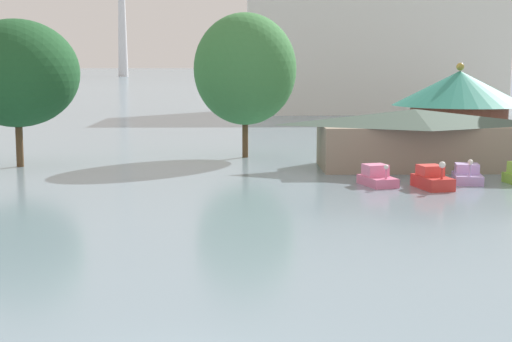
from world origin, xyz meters
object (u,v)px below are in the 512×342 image
at_px(boathouse, 414,137).
at_px(shoreline_tree_mid, 245,69).
at_px(pedal_boat_red, 432,179).
at_px(pedal_boat_lavender, 467,175).
at_px(background_building_block, 371,50).
at_px(green_roof_pavilion, 459,103).
at_px(pedal_boat_pink, 377,177).
at_px(shoreline_tree_tall_left, 17,73).

relative_size(boathouse, shoreline_tree_mid, 1.26).
distance_m(pedal_boat_red, pedal_boat_lavender, 3.52).
xyz_separation_m(pedal_boat_lavender, background_building_block, (5.52, 69.90, 8.79)).
distance_m(boathouse, green_roof_pavilion, 15.58).
bearing_deg(green_roof_pavilion, pedal_boat_pink, -117.01).
relative_size(pedal_boat_lavender, green_roof_pavilion, 0.26).
relative_size(pedal_boat_red, shoreline_tree_tall_left, 0.30).
height_order(pedal_boat_lavender, shoreline_tree_mid, shoreline_tree_mid).
bearing_deg(pedal_boat_red, shoreline_tree_mid, -156.72).
bearing_deg(green_roof_pavilion, background_building_block, 89.53).
bearing_deg(shoreline_tree_tall_left, shoreline_tree_mid, 17.95).
height_order(pedal_boat_pink, pedal_boat_red, pedal_boat_red).
height_order(pedal_boat_red, pedal_boat_lavender, pedal_boat_red).
xyz_separation_m(pedal_boat_red, shoreline_tree_mid, (-11.06, 15.61, 6.40)).
distance_m(boathouse, background_building_block, 63.96).
bearing_deg(pedal_boat_lavender, green_roof_pavilion, 175.35).
xyz_separation_m(pedal_boat_red, boathouse, (0.85, 8.94, 1.65)).
height_order(green_roof_pavilion, shoreline_tree_tall_left, shoreline_tree_tall_left).
bearing_deg(background_building_block, shoreline_tree_tall_left, -119.98).
bearing_deg(pedal_boat_pink, background_building_block, 155.29).
distance_m(pedal_boat_pink, boathouse, 8.82).
bearing_deg(pedal_boat_red, pedal_boat_lavender, 116.38).
height_order(pedal_boat_red, boathouse, boathouse).
height_order(green_roof_pavilion, shoreline_tree_mid, shoreline_tree_mid).
bearing_deg(green_roof_pavilion, pedal_boat_red, -109.09).
relative_size(shoreline_tree_tall_left, background_building_block, 0.28).
bearing_deg(pedal_boat_lavender, pedal_boat_pink, -71.51).
xyz_separation_m(boathouse, green_roof_pavilion, (7.02, 13.80, 1.73)).
relative_size(pedal_boat_red, green_roof_pavilion, 0.27).
bearing_deg(pedal_boat_pink, green_roof_pavilion, 137.40).
height_order(pedal_boat_red, shoreline_tree_mid, shoreline_tree_mid).
xyz_separation_m(pedal_boat_pink, shoreline_tree_mid, (-7.97, 14.37, 6.46)).
bearing_deg(boathouse, green_roof_pavilion, 63.04).
distance_m(green_roof_pavilion, background_building_block, 49.63).
bearing_deg(shoreline_tree_tall_left, pedal_boat_red, -20.71).
xyz_separation_m(boathouse, shoreline_tree_mid, (-11.91, 6.67, 4.75)).
height_order(pedal_boat_lavender, boathouse, boathouse).
distance_m(pedal_boat_red, boathouse, 9.13).
bearing_deg(background_building_block, pedal_boat_lavender, -94.52).
relative_size(pedal_boat_lavender, background_building_block, 0.08).
bearing_deg(shoreline_tree_mid, pedal_boat_lavender, -44.19).
distance_m(pedal_boat_lavender, boathouse, 7.23).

